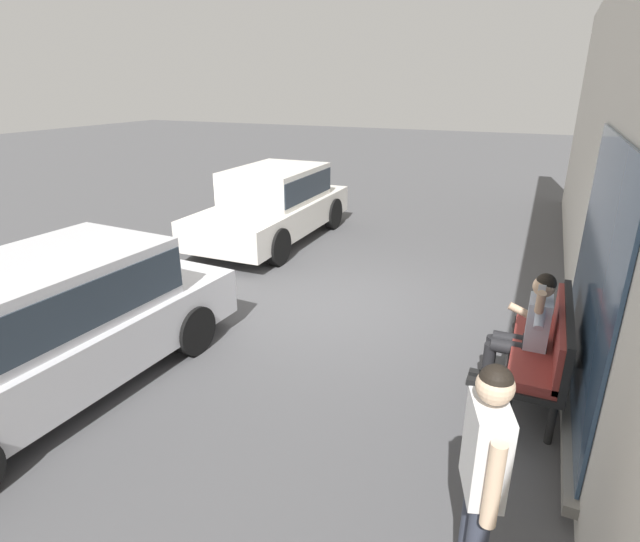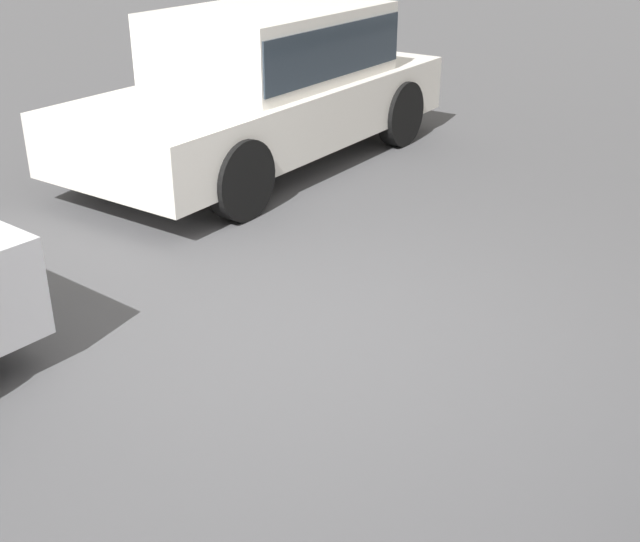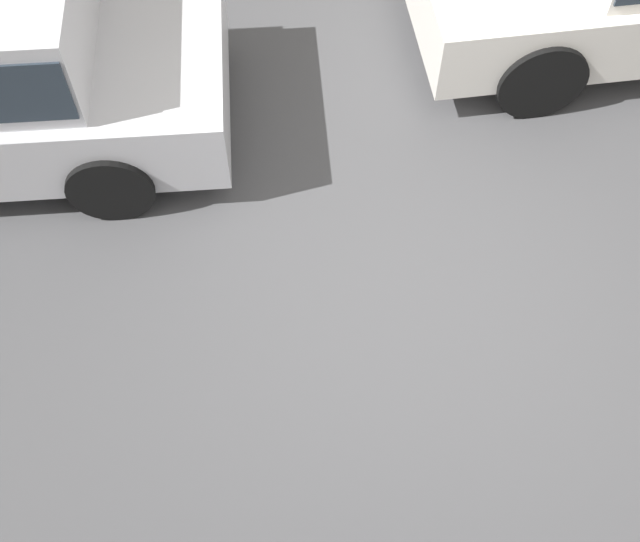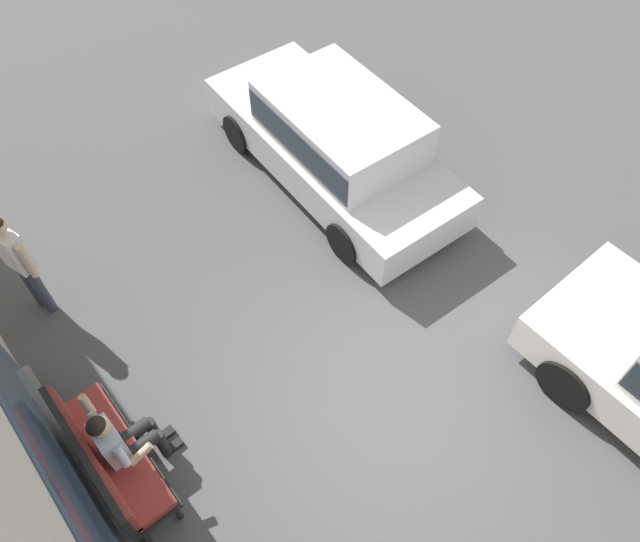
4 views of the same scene
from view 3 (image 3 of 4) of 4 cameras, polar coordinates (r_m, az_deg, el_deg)
The scene contains 1 object.
ground_plane at distance 5.47m, azimuth 6.75°, elevation -2.12°, with size 60.00×60.00×0.00m, color #4C4C4F.
Camera 3 is at (0.98, 2.60, 4.71)m, focal length 45.00 mm.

